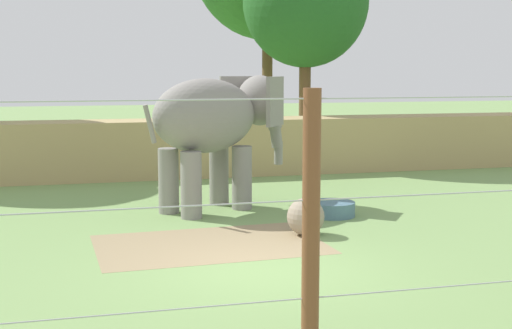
{
  "coord_description": "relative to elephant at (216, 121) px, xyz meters",
  "views": [
    {
      "loc": [
        -3.1,
        -11.79,
        3.51
      ],
      "look_at": [
        0.83,
        3.47,
        1.4
      ],
      "focal_mm": 49.75,
      "sensor_mm": 36.0,
      "label": 1
    }
  ],
  "objects": [
    {
      "name": "water_tub",
      "position": [
        2.53,
        -1.57,
        -2.05
      ],
      "size": [
        1.1,
        1.1,
        0.35
      ],
      "color": "slate",
      "rests_on": "ground"
    },
    {
      "name": "tree_behind_wall",
      "position": [
        5.02,
        8.11,
        3.78
      ],
      "size": [
        4.67,
        4.67,
        8.49
      ],
      "color": "brown",
      "rests_on": "ground"
    },
    {
      "name": "elephant",
      "position": [
        0.0,
        0.0,
        0.0
      ],
      "size": [
        4.13,
        3.19,
        3.37
      ],
      "color": "gray",
      "rests_on": "ground"
    },
    {
      "name": "dirt_patch",
      "position": [
        -0.86,
        -3.58,
        -2.23
      ],
      "size": [
        4.68,
        3.17,
        0.01
      ],
      "primitive_type": "cube",
      "rotation": [
        0.0,
        0.0,
        0.05
      ],
      "color": "#937F5B",
      "rests_on": "ground"
    },
    {
      "name": "cable_fence",
      "position": [
        -0.42,
        -9.02,
        -0.58
      ],
      "size": [
        10.68,
        0.23,
        3.29
      ],
      "color": "brown",
      "rests_on": "ground"
    },
    {
      "name": "embankment_wall",
      "position": [
        -0.34,
        5.9,
        -1.3
      ],
      "size": [
        36.0,
        1.8,
        1.87
      ],
      "primitive_type": "cube",
      "color": "tan",
      "rests_on": "ground"
    },
    {
      "name": "enrichment_ball",
      "position": [
        1.28,
        -3.3,
        -1.83
      ],
      "size": [
        0.81,
        0.81,
        0.81
      ],
      "primitive_type": "sphere",
      "color": "gray",
      "rests_on": "ground"
    },
    {
      "name": "ground_plane",
      "position": [
        -0.34,
        -5.6,
        -2.23
      ],
      "size": [
        120.0,
        120.0,
        0.0
      ],
      "primitive_type": "plane",
      "color": "#759956"
    }
  ]
}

